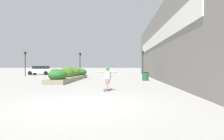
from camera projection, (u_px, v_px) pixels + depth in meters
ground_plane at (82, 105)px, 7.10m from camera, size 300.00×300.00×0.00m
building_wall_right at (164, 43)px, 17.80m from camera, size 0.67×36.75×6.86m
planter_box at (71, 75)px, 19.86m from camera, size 1.75×10.06×1.37m
skateboard at (108, 90)px, 11.26m from camera, size 0.45×0.79×0.09m
skateboarder at (108, 76)px, 11.24m from camera, size 1.12×0.51×1.26m
trash_bin at (145, 76)px, 19.01m from camera, size 0.62×0.62×0.82m
car_leftmost at (192, 70)px, 31.68m from camera, size 4.72×1.91×1.36m
car_center_left at (40, 70)px, 31.87m from camera, size 4.07×1.88×1.41m
traffic_light_left at (80, 60)px, 27.95m from camera, size 0.28×0.30×3.26m
traffic_light_right at (143, 59)px, 28.30m from camera, size 0.28×0.30×3.53m
traffic_light_far_left at (25, 59)px, 28.37m from camera, size 0.28×0.30×3.43m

